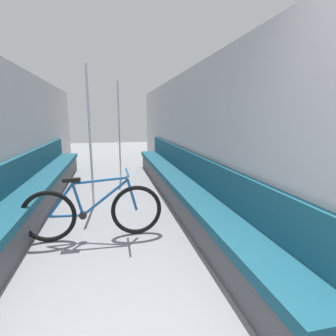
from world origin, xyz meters
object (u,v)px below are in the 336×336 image
(bench_seat_row_left, at_px, (35,193))
(grab_pole_near, at_px, (119,133))
(grab_pole_far, at_px, (90,140))
(bench_seat_row_right, at_px, (179,185))
(bicycle, at_px, (94,211))

(bench_seat_row_left, relative_size, grab_pole_near, 3.02)
(bench_seat_row_left, bearing_deg, grab_pole_far, 1.88)
(bench_seat_row_left, bearing_deg, bench_seat_row_right, 0.00)
(grab_pole_near, height_order, grab_pole_far, same)
(bench_seat_row_right, relative_size, bicycle, 4.09)
(bench_seat_row_left, xyz_separation_m, grab_pole_far, (0.88, 0.03, 0.82))
(bicycle, relative_size, grab_pole_far, 0.74)
(bench_seat_row_right, bearing_deg, bicycle, -139.62)
(bench_seat_row_right, relative_size, grab_pole_near, 3.02)
(bicycle, height_order, grab_pole_near, grab_pole_near)
(bench_seat_row_left, height_order, bench_seat_row_right, same)
(bench_seat_row_right, bearing_deg, grab_pole_near, 116.86)
(grab_pole_far, bearing_deg, bench_seat_row_right, -1.12)
(bench_seat_row_left, height_order, grab_pole_far, grab_pole_far)
(bench_seat_row_right, bearing_deg, bench_seat_row_left, 180.00)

